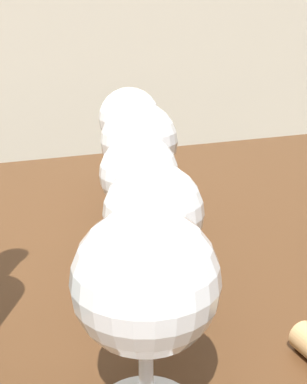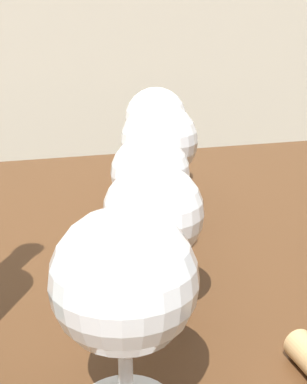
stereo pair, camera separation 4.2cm
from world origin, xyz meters
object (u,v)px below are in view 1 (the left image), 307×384
(wine_glass_merlot, at_px, (146,285))
(wine_glass_pinot, at_px, (139,178))
(wine_glass_rose, at_px, (139,143))
(wine_glass_amber, at_px, (130,120))
(wine_glass_port, at_px, (154,217))

(wine_glass_merlot, bearing_deg, wine_glass_pinot, 70.11)
(wine_glass_rose, height_order, wine_glass_amber, wine_glass_amber)
(wine_glass_port, distance_m, wine_glass_pinot, 0.10)
(wine_glass_merlot, bearing_deg, wine_glass_amber, 71.19)
(wine_glass_pinot, height_order, wine_glass_rose, wine_glass_rose)
(wine_glass_port, xyz_separation_m, wine_glass_rose, (0.07, 0.21, 0.01))
(wine_glass_merlot, relative_size, wine_glass_rose, 0.95)
(wine_glass_port, bearing_deg, wine_glass_rose, 71.93)
(wine_glass_rose, relative_size, wine_glass_amber, 0.99)
(wine_glass_rose, bearing_deg, wine_glass_merlot, -110.29)
(wine_glass_port, distance_m, wine_glass_amber, 0.34)
(wine_glass_rose, distance_m, wine_glass_amber, 0.12)
(wine_glass_merlot, relative_size, wine_glass_port, 1.04)
(wine_glass_pinot, bearing_deg, wine_glass_port, -104.60)
(wine_glass_port, distance_m, wine_glass_rose, 0.22)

